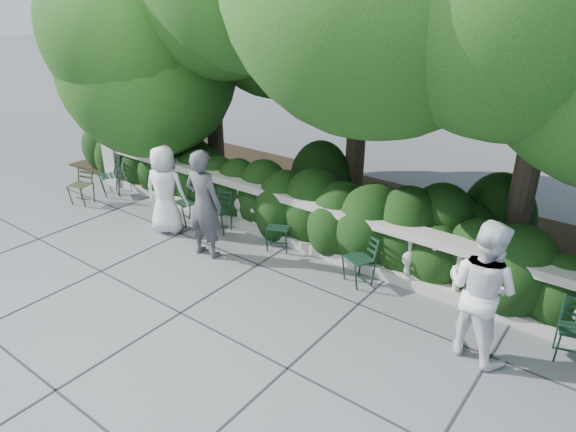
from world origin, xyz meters
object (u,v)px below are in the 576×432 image
Objects in this scene: chair_f at (568,365)px; person_casual_man at (482,290)px; chair_a at (105,195)px; person_woman_grey at (204,204)px; chair_c at (182,224)px; chair_d at (277,252)px; chair_e at (350,284)px; chair_b at (216,234)px; chair_weathered at (79,206)px; person_businessman at (165,190)px.

person_casual_man is at bearing -169.10° from chair_f.
person_woman_grey is at bearing 18.41° from chair_a.
chair_c is 2.29m from chair_d.
chair_e is 2.86m from person_woman_grey.
chair_e is at bearing 167.42° from chair_f.
chair_a and chair_b have the same top height.
person_woman_grey is at bearing -12.87° from chair_weathered.
chair_weathered is at bearing -147.20° from chair_e.
chair_a is 3.49m from chair_b.
chair_b is 1.41m from chair_d.
chair_f is 9.72m from chair_weathered.
chair_c is 0.44× the size of person_casual_man.
chair_b is 1.00× the size of chair_d.
chair_b is 6.28m from chair_f.
chair_d is 4.88m from chair_f.
person_casual_man is at bearing 160.82° from person_businessman.
chair_weathered is 0.43× the size of person_woman_grey.
chair_a is 1.00× the size of chair_f.
person_woman_grey is at bearing -139.92° from chair_e.
chair_a is at bearing 12.85° from person_casual_man.
chair_a is at bearing 81.79° from chair_weathered.
chair_f is (3.24, 0.03, 0.00)m from chair_e.
person_businessman is at bearing 19.19° from chair_a.
chair_b is 0.88m from chair_c.
chair_b is 1.29m from person_businessman.
chair_c is (2.61, -0.02, 0.00)m from chair_a.
chair_e is at bearing -171.77° from person_woman_grey.
chair_a is 4.90m from chair_d.
person_woman_grey reaches higher than chair_e.
person_businessman reaches higher than chair_a.
chair_d is at bearing 19.12° from chair_c.
person_casual_man is at bearing 13.30° from chair_e.
person_casual_man is at bearing -33.12° from chair_d.
chair_d is 1.00× the size of chair_weathered.
chair_f is at bearing -10.05° from chair_weathered.
chair_d is 3.94m from person_casual_man.
chair_weathered is (-4.80, -0.96, 0.00)m from chair_d.
chair_a is at bearing -167.15° from chair_c.
chair_f is (6.28, 0.04, 0.00)m from chair_b.
person_businessman reaches higher than chair_e.
chair_b is at bearing -172.24° from person_businessman.
chair_f is at bearing 164.79° from person_businessman.
chair_a is 0.74m from chair_weathered.
chair_b is 1.00× the size of chair_e.
chair_f is at bearing -25.37° from chair_d.
chair_a is at bearing 168.18° from chair_b.
chair_e is (3.91, 0.10, 0.00)m from chair_c.
person_businessman reaches higher than chair_f.
chair_a is 4.09m from person_woman_grey.
chair_e is (3.03, 0.01, 0.00)m from chair_b.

